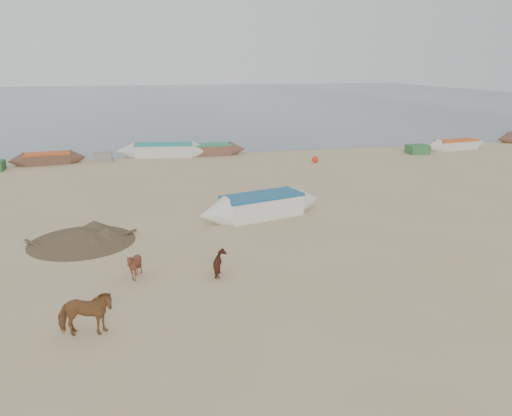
# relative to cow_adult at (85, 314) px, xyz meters

# --- Properties ---
(ground) EXTENTS (140.00, 140.00, 0.00)m
(ground) POSITION_rel_cow_adult_xyz_m (5.94, 2.67, -0.59)
(ground) COLOR tan
(ground) RESTS_ON ground
(sea) EXTENTS (160.00, 160.00, 0.00)m
(sea) POSITION_rel_cow_adult_xyz_m (5.94, 84.67, -0.58)
(sea) COLOR slate
(sea) RESTS_ON ground
(cow_adult) EXTENTS (1.46, 0.79, 1.19)m
(cow_adult) POSITION_rel_cow_adult_xyz_m (0.00, 0.00, 0.00)
(cow_adult) COLOR brown
(cow_adult) RESTS_ON ground
(calf_front) EXTENTS (1.09, 1.05, 0.92)m
(calf_front) POSITION_rel_cow_adult_xyz_m (1.19, 3.18, -0.14)
(calf_front) COLOR brown
(calf_front) RESTS_ON ground
(calf_right) EXTENTS (0.81, 0.90, 0.78)m
(calf_right) POSITION_rel_cow_adult_xyz_m (3.86, 2.83, -0.20)
(calf_right) COLOR #5C2C1D
(calf_right) RESTS_ON ground
(near_canoe) EXTENTS (6.14, 2.96, 1.00)m
(near_canoe) POSITION_rel_cow_adult_xyz_m (6.69, 8.66, -0.09)
(near_canoe) COLOR white
(near_canoe) RESTS_ON ground
(debris_pile) EXTENTS (4.59, 4.59, 0.48)m
(debris_pile) POSITION_rel_cow_adult_xyz_m (-0.74, 7.10, -0.35)
(debris_pile) COLOR brown
(debris_pile) RESTS_ON ground
(waterline_canoes) EXTENTS (61.75, 4.33, 0.97)m
(waterline_canoes) POSITION_rel_cow_adult_xyz_m (6.80, 23.44, -0.17)
(waterline_canoes) COLOR brown
(waterline_canoes) RESTS_ON ground
(beach_clutter) EXTENTS (42.57, 4.77, 0.64)m
(beach_clutter) POSITION_rel_cow_adult_xyz_m (10.31, 22.29, -0.29)
(beach_clutter) COLOR #2B5F31
(beach_clutter) RESTS_ON ground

